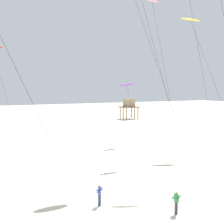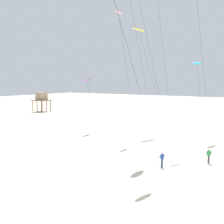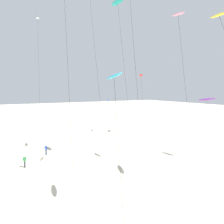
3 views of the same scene
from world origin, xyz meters
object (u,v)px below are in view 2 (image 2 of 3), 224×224
object	(u,v)px
kite_flyer_nearest	(162,159)
stilt_house	(42,98)
kite_yellow	(139,31)
kite_pink	(119,16)
kite_cyan	(197,64)
kite_flyer_middle	(209,156)
kite_purple	(87,80)

from	to	relation	value
kite_flyer_nearest	stilt_house	distance (m)	61.33
kite_yellow	kite_pink	bearing A→B (deg)	174.72
kite_pink	kite_cyan	distance (m)	15.05
kite_flyer_nearest	kite_flyer_middle	size ratio (longest dim) A/B	1.00
kite_cyan	stilt_house	xyz separation A→B (m)	(13.81, 49.87, -7.76)
kite_cyan	kite_flyer_nearest	world-z (taller)	kite_cyan
kite_flyer_middle	kite_purple	bearing A→B (deg)	68.32
kite_purple	stilt_house	world-z (taller)	kite_purple
kite_yellow	kite_flyer_middle	size ratio (longest dim) A/B	11.16
kite_flyer_nearest	kite_cyan	bearing A→B (deg)	6.97
kite_pink	kite_flyer_nearest	size ratio (longest dim) A/B	12.29
kite_yellow	kite_cyan	world-z (taller)	kite_yellow
stilt_house	kite_yellow	bearing A→B (deg)	-107.36
kite_yellow	kite_flyer_middle	distance (m)	29.22
stilt_house	kite_flyer_middle	bearing A→B (deg)	-116.61
kite_flyer_middle	stilt_house	bearing A→B (deg)	63.39
stilt_house	kite_flyer_nearest	bearing A→B (deg)	-121.70
kite_flyer_middle	stilt_house	xyz separation A→B (m)	(27.98, 55.84, 3.11)
kite_yellow	kite_flyer_nearest	size ratio (longest dim) A/B	11.16
kite_purple	kite_flyer_middle	xyz separation A→B (m)	(-9.80, -24.65, -8.26)
kite_cyan	kite_flyer_nearest	size ratio (longest dim) A/B	7.33
kite_yellow	kite_flyer_nearest	distance (m)	29.83
kite_flyer_middle	kite_yellow	bearing A→B (deg)	47.49
kite_cyan	kite_flyer_nearest	distance (m)	21.47
kite_pink	kite_flyer_middle	world-z (taller)	kite_pink
kite_purple	kite_flyer_middle	world-z (taller)	kite_purple
kite_yellow	stilt_house	bearing A→B (deg)	72.64
kite_yellow	kite_cyan	xyz separation A→B (m)	(-1.80, -11.44, -6.32)
kite_cyan	kite_purple	world-z (taller)	kite_cyan
kite_flyer_middle	kite_pink	bearing A→B (deg)	61.08
stilt_house	kite_purple	bearing A→B (deg)	-120.23
kite_purple	stilt_house	distance (m)	36.47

